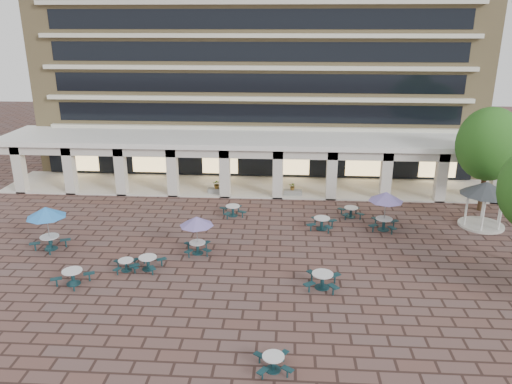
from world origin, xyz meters
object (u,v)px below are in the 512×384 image
gazebo (486,193)px  picnic_table_2 (273,362)px  planter_left (217,188)px  planter_right (293,191)px

gazebo → picnic_table_2: bearing=-130.9°
gazebo → planter_left: (-19.15, 5.44, -1.89)m
planter_left → picnic_table_2: bearing=-76.2°
gazebo → planter_left: bearing=164.1°
picnic_table_2 → planter_left: (-5.28, 21.44, 0.09)m
gazebo → planter_right: size_ratio=2.27×
planter_left → gazebo: bearing=-15.9°
planter_right → picnic_table_2: bearing=-92.4°
planter_left → planter_right: planter_left is taller
picnic_table_2 → gazebo: (13.88, 16.00, 1.98)m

